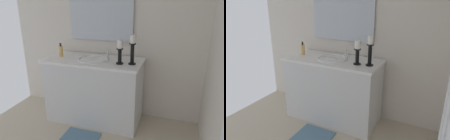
# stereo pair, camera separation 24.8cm
# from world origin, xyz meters

# --- Properties ---
(wall_left) EXTENTS (0.04, 2.75, 2.45)m
(wall_left) POSITION_xyz_m (-1.40, 0.00, 1.23)
(wall_left) COLOR silver
(wall_left) RESTS_ON ground
(vanity_cabinet) EXTENTS (0.58, 1.27, 0.87)m
(vanity_cabinet) POSITION_xyz_m (-1.08, -0.02, 0.43)
(vanity_cabinet) COLOR silver
(vanity_cabinet) RESTS_ON ground
(sink_basin) EXTENTS (0.40, 0.40, 0.24)m
(sink_basin) POSITION_xyz_m (-1.08, -0.02, 0.83)
(sink_basin) COLOR white
(sink_basin) RESTS_ON vanity_cabinet
(mirror) EXTENTS (0.02, 0.89, 0.83)m
(mirror) POSITION_xyz_m (-1.36, -0.02, 1.48)
(mirror) COLOR silver
(candle_holder_tall) EXTENTS (0.09, 0.09, 0.35)m
(candle_holder_tall) POSITION_xyz_m (-1.03, 0.49, 1.05)
(candle_holder_tall) COLOR black
(candle_holder_tall) RESTS_ON vanity_cabinet
(candle_holder_short) EXTENTS (0.09, 0.09, 0.29)m
(candle_holder_short) POSITION_xyz_m (-1.00, 0.35, 1.02)
(candle_holder_short) COLOR black
(candle_holder_short) RESTS_ON vanity_cabinet
(soap_bottle) EXTENTS (0.06, 0.06, 0.18)m
(soap_bottle) POSITION_xyz_m (-1.08, -0.50, 0.94)
(soap_bottle) COLOR #E5B259
(soap_bottle) RESTS_ON vanity_cabinet
(towel_near_vanity) EXTENTS (0.17, 0.03, 0.54)m
(towel_near_vanity) POSITION_xyz_m (0.26, 1.30, 1.14)
(towel_near_vanity) COLOR white
(towel_near_vanity) RESTS_ON towel_bar
(towel_center) EXTENTS (0.17, 0.03, 0.55)m
(towel_center) POSITION_xyz_m (0.47, 1.30, 1.14)
(towel_center) COLOR white
(towel_center) RESTS_ON towel_bar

